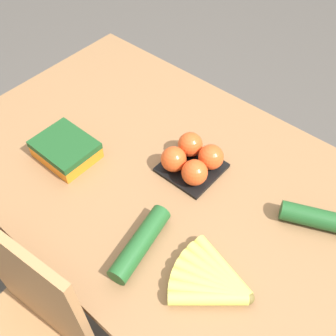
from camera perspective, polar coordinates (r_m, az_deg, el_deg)
The scene contains 7 objects.
ground_plane at distance 1.80m, azimuth -0.00°, elevation -16.76°, with size 12.00×12.00×0.00m, color #4C4742.
dining_table at distance 1.22m, azimuth -0.00°, elevation -4.20°, with size 1.34×0.83×0.77m.
banana_bunch at distance 0.95m, azimuth 6.61°, elevation -16.04°, with size 0.20×0.19×0.03m.
tomato_pack at distance 1.12m, azimuth 3.53°, elevation 1.24°, with size 0.16×0.16×0.08m.
carrot_bag at distance 1.19m, azimuth -14.66°, elevation 2.80°, with size 0.17×0.14×0.06m.
cucumber_near at distance 1.09m, azimuth 21.50°, elevation -6.96°, with size 0.21×0.13×0.05m.
cucumber_far at distance 0.98m, azimuth -4.05°, elevation -10.83°, with size 0.09×0.22×0.05m.
Camera 1 is at (-0.47, 0.54, 1.65)m, focal length 42.00 mm.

